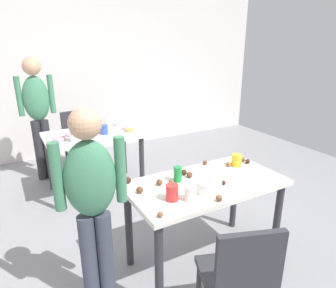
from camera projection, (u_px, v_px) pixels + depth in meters
ground_plane at (207, 250)px, 2.72m from camera, size 6.40×6.40×0.00m
wall_back at (95, 73)px, 4.94m from camera, size 6.40×0.10×2.60m
dining_table_near at (205, 194)px, 2.40m from camera, size 1.24×0.65×0.75m
dining_table_far at (94, 142)px, 3.63m from camera, size 1.11×0.72×0.75m
chair_near_table at (240, 277)px, 1.75m from camera, size 0.51×0.51×0.87m
chair_far_table at (79, 138)px, 4.26m from camera, size 0.46×0.46×0.87m
person_girl_near at (92, 197)px, 1.90m from camera, size 0.45×0.27×1.44m
person_adult_far at (38, 109)px, 3.84m from camera, size 0.45×0.22×1.62m
mixing_bowl at (209, 187)px, 2.19m from camera, size 0.19×0.19×0.08m
soda_can at (178, 174)px, 2.35m from camera, size 0.07×0.07×0.12m
fork_near at (252, 170)px, 2.56m from camera, size 0.17×0.02×0.01m
cup_near_0 at (191, 194)px, 2.07m from camera, size 0.08×0.08×0.10m
cup_near_1 at (237, 160)px, 2.64m from camera, size 0.09×0.09×0.10m
cup_near_2 at (172, 193)px, 2.07m from camera, size 0.09×0.09×0.11m
cake_ball_0 at (243, 160)px, 2.74m from camera, size 0.04×0.04×0.04m
cake_ball_1 at (248, 161)px, 2.70m from camera, size 0.04×0.04×0.04m
cake_ball_2 at (128, 180)px, 2.33m from camera, size 0.05×0.05×0.05m
cake_ball_3 at (160, 215)px, 1.88m from camera, size 0.04×0.04×0.04m
cake_ball_4 at (205, 163)px, 2.68m from camera, size 0.04×0.04×0.04m
cake_ball_5 at (190, 175)px, 2.42m from camera, size 0.05×0.05×0.05m
cake_ball_6 at (223, 183)px, 2.30m from camera, size 0.04×0.04×0.04m
cake_ball_7 at (159, 182)px, 2.29m from camera, size 0.05×0.05×0.05m
cake_ball_8 at (219, 198)px, 2.06m from camera, size 0.05×0.05×0.05m
cake_ball_9 at (229, 164)px, 2.64m from camera, size 0.04×0.04×0.04m
cake_ball_10 at (171, 182)px, 2.32m from camera, size 0.04×0.04×0.04m
cake_ball_11 at (184, 172)px, 2.47m from camera, size 0.05×0.05×0.05m
cake_ball_12 at (211, 182)px, 2.31m from camera, size 0.05×0.05×0.05m
cake_ball_13 at (140, 190)px, 2.18m from camera, size 0.05×0.05×0.05m
pitcher_far at (74, 132)px, 3.26m from camera, size 0.11×0.11×0.23m
cup_far_0 at (107, 121)px, 3.92m from camera, size 0.07×0.07×0.12m
cup_far_1 at (104, 130)px, 3.54m from camera, size 0.09×0.09×0.12m
donut_far_0 at (70, 134)px, 3.50m from camera, size 0.12×0.12×0.04m
donut_far_1 at (126, 128)px, 3.75m from camera, size 0.11×0.11×0.03m
donut_far_2 at (59, 139)px, 3.33m from camera, size 0.14×0.14×0.04m
donut_far_3 at (130, 130)px, 3.66m from camera, size 0.12×0.12×0.04m
donut_far_4 at (97, 131)px, 3.63m from camera, size 0.11×0.11×0.03m
donut_far_5 at (117, 124)px, 3.92m from camera, size 0.10×0.10×0.03m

